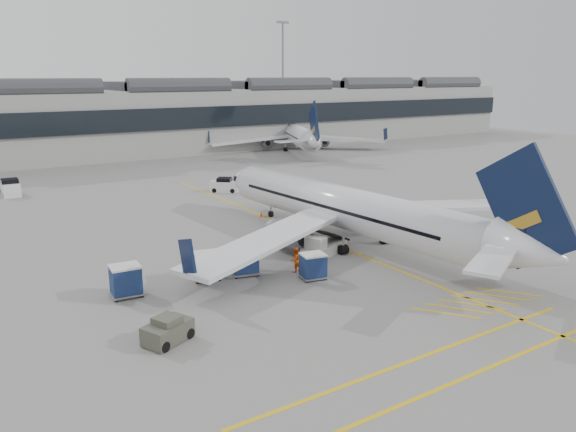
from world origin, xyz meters
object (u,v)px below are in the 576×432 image
ramp_agent_a (303,244)px  pushback_tug (168,331)px  baggage_cart_a (313,265)px  ramp_agent_b (295,260)px  airliner_main (351,210)px  belt_loader (323,247)px

ramp_agent_a → pushback_tug: (-14.24, -8.30, -0.25)m
baggage_cart_a → ramp_agent_b: ramp_agent_b is taller
airliner_main → pushback_tug: size_ratio=12.63×
belt_loader → ramp_agent_a: bearing=124.1°
baggage_cart_a → ramp_agent_b: 1.82m
belt_loader → ramp_agent_a: 1.61m
airliner_main → ramp_agent_b: (-7.57, -3.19, -1.99)m
belt_loader → ramp_agent_b: (-4.01, -2.09, 0.28)m
ramp_agent_b → pushback_tug: (-11.55, -5.31, -0.27)m
baggage_cart_a → ramp_agent_a: size_ratio=1.10×
belt_loader → baggage_cart_a: bearing=-155.6°
airliner_main → baggage_cart_a: airliner_main is taller
ramp_agent_a → airliner_main: bearing=-53.0°
belt_loader → ramp_agent_b: belt_loader is taller
pushback_tug → belt_loader: bearing=1.2°
baggage_cart_a → pushback_tug: bearing=-152.1°
baggage_cart_a → pushback_tug: (-11.80, -3.51, -0.32)m
belt_loader → baggage_cart_a: 5.43m
baggage_cart_a → pushback_tug: 12.32m
baggage_cart_a → airliner_main: bearing=45.7°
ramp_agent_b → pushback_tug: 12.72m
belt_loader → pushback_tug: size_ratio=1.82×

